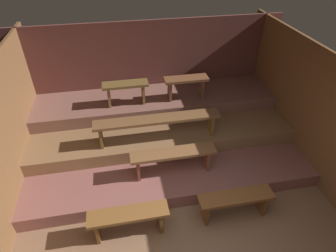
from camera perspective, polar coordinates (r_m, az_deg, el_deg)
ground at (r=5.68m, az=-0.05°, el=-8.57°), size 5.94×4.80×0.08m
wall_back at (r=6.68m, az=-3.40°, el=10.99°), size 5.94×0.06×2.26m
wall_left at (r=5.21m, az=-29.45°, el=-2.12°), size 0.06×4.80×2.26m
wall_right at (r=5.92m, az=25.58°, el=3.75°), size 0.06×4.80×2.26m
platform_lower at (r=5.94m, az=-0.99°, el=-3.94°), size 5.14×2.97×0.26m
platform_middle at (r=6.15m, az=-1.78°, el=0.72°), size 5.14×2.03×0.26m
platform_upper at (r=6.38m, az=-2.50°, el=4.95°), size 5.14×1.13×0.26m
bench_floor_left at (r=4.48m, az=-7.83°, el=-17.57°), size 1.19×0.30×0.47m
bench_floor_right at (r=4.76m, az=13.27°, el=-14.20°), size 1.19×0.30×0.47m
bench_lower_center at (r=4.95m, az=1.03°, el=-5.98°), size 1.47×0.30×0.47m
bench_middle_center at (r=5.26m, az=-2.11°, el=0.89°), size 2.33×0.30×0.47m
bench_upper_left at (r=5.93m, az=-8.42°, el=7.37°), size 0.92×0.30×0.47m
bench_upper_right at (r=6.09m, az=3.61°, el=8.52°), size 0.92×0.30×0.47m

